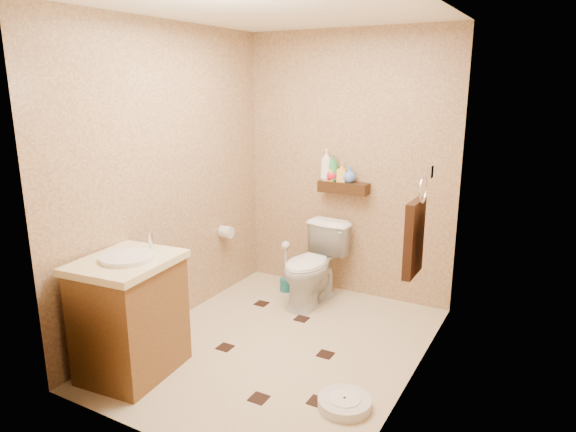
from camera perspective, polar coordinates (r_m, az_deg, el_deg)
The scene contains 20 objects.
ground at distance 4.03m, azimuth -0.96°, elevation -14.16°, with size 2.50×2.50×0.00m, color beige.
wall_back at distance 4.71m, azimuth 6.62°, elevation 5.49°, with size 2.00×0.04×2.40m, color tan.
wall_front at distance 2.63m, azimuth -14.78°, elevation -2.13°, with size 2.00×0.04×2.40m, color tan.
wall_left at distance 4.19m, azimuth -12.99°, elevation 4.08°, with size 0.04×2.50×2.40m, color tan.
wall_right at distance 3.24m, azimuth 14.47°, elevation 0.97°, with size 0.04×2.50×2.40m, color tan.
ceiling at distance 3.56m, azimuth -1.13°, elevation 22.05°, with size 2.00×2.50×0.02m, color white.
wall_shelf at distance 4.67m, azimuth 6.18°, elevation 3.18°, with size 0.46×0.14×0.10m, color #3B2210.
floor_accents at distance 3.97m, azimuth -0.81°, elevation -14.56°, with size 1.19×1.34×0.01m.
toilet at distance 4.61m, azimuth 2.80°, elevation -5.47°, with size 0.40×0.70×0.72m, color white.
vanity at distance 3.67m, azimuth -17.11°, elevation -10.43°, with size 0.61×0.72×0.95m.
bathroom_scale at distance 3.37m, azimuth 6.29°, elevation -19.93°, with size 0.44×0.44×0.07m.
toilet_brush at distance 4.92m, azimuth -0.24°, elevation -6.42°, with size 0.11×0.11×0.50m.
towel_ring at distance 3.56m, azimuth 13.91°, elevation -2.04°, with size 0.12×0.30×0.76m.
toilet_paper at distance 4.78m, azimuth -6.88°, elevation -1.76°, with size 0.12×0.11×0.12m.
bottle_a at distance 4.71m, azimuth 4.29°, elevation 5.69°, with size 0.11×0.11×0.29m, color white.
bottle_b at distance 4.70m, azimuth 4.85°, elevation 4.92°, with size 0.07×0.08×0.17m, color yellow.
bottle_c at distance 4.70m, azimuth 4.92°, elevation 4.79°, with size 0.11×0.11×0.15m, color red.
bottle_d at distance 4.68m, azimuth 5.04°, elevation 5.35°, with size 0.09×0.09×0.24m, color #349E55.
bottle_e at distance 4.66m, azimuth 6.00°, elevation 4.85°, with size 0.08×0.08×0.17m, color #F9C853.
bottle_f at distance 4.63m, azimuth 6.83°, elevation 4.62°, with size 0.12×0.12×0.15m, color #5780DA.
Camera 1 is at (1.77, -3.06, 1.93)m, focal length 32.00 mm.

